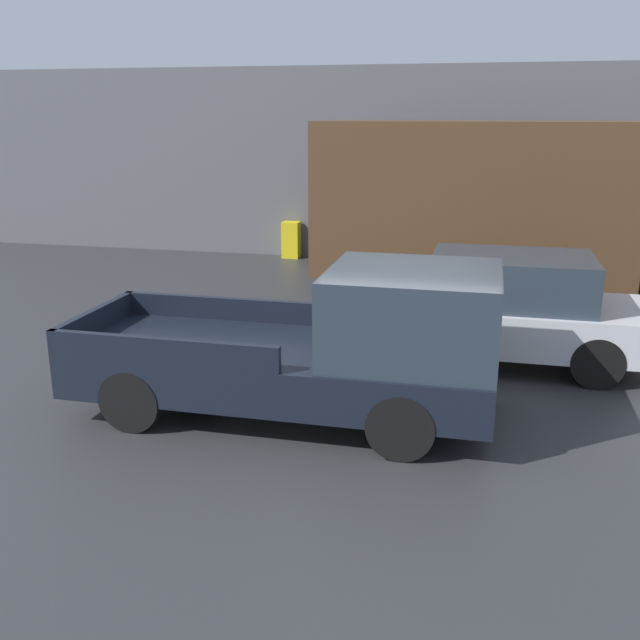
% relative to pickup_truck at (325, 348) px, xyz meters
% --- Properties ---
extents(ground_plane, '(60.00, 60.00, 0.00)m').
position_rel_pickup_truck_xyz_m(ground_plane, '(0.87, 0.22, -0.93)').
color(ground_plane, '#2D2D30').
extents(building_wall, '(28.00, 0.15, 4.90)m').
position_rel_pickup_truck_xyz_m(building_wall, '(0.87, 10.32, 1.52)').
color(building_wall, '#56565B').
rests_on(building_wall, ground).
extents(pickup_truck, '(5.30, 2.07, 1.98)m').
position_rel_pickup_truck_xyz_m(pickup_truck, '(0.00, 0.00, 0.00)').
color(pickup_truck, black).
rests_on(pickup_truck, ground).
extents(car, '(4.34, 1.92, 1.69)m').
position_rel_pickup_truck_xyz_m(car, '(2.20, 2.72, -0.08)').
color(car, silver).
rests_on(car, ground).
extents(delivery_truck, '(8.40, 2.62, 3.59)m').
position_rel_pickup_truck_xyz_m(delivery_truck, '(2.09, 7.05, 0.97)').
color(delivery_truck, '#4C331E').
rests_on(delivery_truck, ground).
extents(newspaper_box, '(0.45, 0.40, 0.96)m').
position_rel_pickup_truck_xyz_m(newspaper_box, '(-3.21, 9.99, -0.45)').
color(newspaper_box, gold).
rests_on(newspaper_box, ground).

